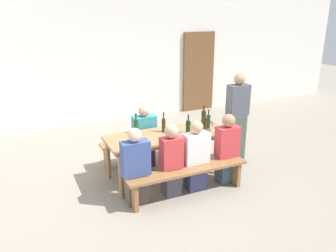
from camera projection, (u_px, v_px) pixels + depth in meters
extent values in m
plane|color=gray|center=(168.00, 176.00, 5.89)|extent=(24.00, 24.00, 0.00)
cube|color=silver|center=(108.00, 56.00, 8.29)|extent=(14.00, 0.20, 3.20)
cube|color=brown|center=(199.00, 72.00, 9.31)|extent=(0.90, 0.06, 2.10)
cube|color=#9E7247|center=(168.00, 136.00, 5.65)|extent=(2.02, 0.82, 0.05)
cylinder|color=#9E7247|center=(121.00, 177.00, 5.11)|extent=(0.07, 0.07, 0.70)
cylinder|color=#9E7247|center=(226.00, 155.00, 5.84)|extent=(0.07, 0.07, 0.70)
cylinder|color=#9E7247|center=(108.00, 159.00, 5.71)|extent=(0.07, 0.07, 0.70)
cylinder|color=#9E7247|center=(205.00, 141.00, 6.44)|extent=(0.07, 0.07, 0.70)
cube|color=olive|center=(188.00, 170.00, 5.14)|extent=(1.92, 0.30, 0.04)
cube|color=olive|center=(134.00, 196.00, 4.88)|extent=(0.06, 0.24, 0.41)
cube|color=olive|center=(235.00, 173.00, 5.56)|extent=(0.06, 0.24, 0.41)
cube|color=olive|center=(152.00, 139.00, 6.36)|extent=(1.92, 0.30, 0.04)
cube|color=olive|center=(107.00, 158.00, 6.09)|extent=(0.06, 0.24, 0.41)
cube|color=olive|center=(193.00, 143.00, 6.77)|extent=(0.06, 0.24, 0.41)
cylinder|color=#194723|center=(136.00, 126.00, 5.68)|extent=(0.08, 0.08, 0.23)
cylinder|color=#194723|center=(136.00, 117.00, 5.63)|extent=(0.03, 0.03, 0.09)
cylinder|color=black|center=(136.00, 114.00, 5.61)|extent=(0.03, 0.03, 0.01)
cylinder|color=#332814|center=(204.00, 117.00, 6.15)|extent=(0.08, 0.08, 0.24)
cylinder|color=#332814|center=(204.00, 108.00, 6.09)|extent=(0.03, 0.03, 0.09)
cylinder|color=black|center=(204.00, 106.00, 6.08)|extent=(0.03, 0.03, 0.01)
cylinder|color=#194723|center=(208.00, 122.00, 5.91)|extent=(0.07, 0.07, 0.24)
cylinder|color=#194723|center=(209.00, 113.00, 5.86)|extent=(0.02, 0.02, 0.08)
cylinder|color=black|center=(209.00, 110.00, 5.84)|extent=(0.03, 0.03, 0.01)
cylinder|color=#332814|center=(205.00, 124.00, 5.78)|extent=(0.08, 0.08, 0.23)
cylinder|color=#332814|center=(205.00, 115.00, 5.72)|extent=(0.03, 0.03, 0.09)
cylinder|color=black|center=(205.00, 112.00, 5.71)|extent=(0.03, 0.03, 0.01)
cylinder|color=#143319|center=(188.00, 127.00, 5.68)|extent=(0.08, 0.08, 0.21)
cylinder|color=#143319|center=(188.00, 118.00, 5.63)|extent=(0.03, 0.03, 0.10)
cylinder|color=black|center=(188.00, 115.00, 5.61)|extent=(0.03, 0.03, 0.01)
cylinder|color=#332814|center=(164.00, 125.00, 5.73)|extent=(0.06, 0.06, 0.23)
cylinder|color=#332814|center=(164.00, 116.00, 5.68)|extent=(0.02, 0.02, 0.10)
cylinder|color=black|center=(164.00, 113.00, 5.66)|extent=(0.02, 0.02, 0.01)
cylinder|color=silver|center=(213.00, 130.00, 5.83)|extent=(0.06, 0.06, 0.01)
cylinder|color=silver|center=(213.00, 128.00, 5.82)|extent=(0.01, 0.01, 0.08)
cone|color=#D18C93|center=(213.00, 123.00, 5.79)|extent=(0.07, 0.07, 0.08)
cylinder|color=silver|center=(197.00, 135.00, 5.60)|extent=(0.06, 0.06, 0.01)
cylinder|color=silver|center=(197.00, 133.00, 5.59)|extent=(0.01, 0.01, 0.07)
cone|color=beige|center=(197.00, 129.00, 5.57)|extent=(0.07, 0.07, 0.07)
cylinder|color=silver|center=(128.00, 149.00, 5.09)|extent=(0.06, 0.06, 0.01)
cylinder|color=silver|center=(128.00, 146.00, 5.08)|extent=(0.01, 0.01, 0.08)
cone|color=#D18C93|center=(128.00, 141.00, 5.05)|extent=(0.08, 0.08, 0.09)
cylinder|color=silver|center=(171.00, 132.00, 5.77)|extent=(0.06, 0.06, 0.01)
cylinder|color=silver|center=(171.00, 129.00, 5.76)|extent=(0.01, 0.01, 0.08)
cone|color=beige|center=(171.00, 124.00, 5.73)|extent=(0.07, 0.07, 0.10)
cube|color=#514542|center=(136.00, 188.00, 5.04)|extent=(0.30, 0.24, 0.45)
cube|color=#384C8C|center=(135.00, 158.00, 4.88)|extent=(0.40, 0.20, 0.51)
sphere|color=beige|center=(135.00, 135.00, 4.76)|extent=(0.20, 0.20, 0.20)
cube|color=#464556|center=(171.00, 181.00, 5.26)|extent=(0.24, 0.24, 0.45)
cube|color=#C6383D|center=(171.00, 153.00, 5.10)|extent=(0.32, 0.20, 0.48)
sphere|color=tan|center=(171.00, 131.00, 4.99)|extent=(0.21, 0.21, 0.21)
cube|color=#3C4072|center=(195.00, 175.00, 5.42)|extent=(0.30, 0.24, 0.45)
cube|color=silver|center=(196.00, 148.00, 5.27)|extent=(0.40, 0.20, 0.48)
sphere|color=tan|center=(197.00, 127.00, 5.16)|extent=(0.20, 0.20, 0.20)
cube|color=#3A5363|center=(226.00, 169.00, 5.65)|extent=(0.27, 0.24, 0.45)
cube|color=#C6383D|center=(227.00, 142.00, 5.49)|extent=(0.37, 0.20, 0.50)
sphere|color=#A87A5B|center=(229.00, 121.00, 5.37)|extent=(0.21, 0.21, 0.21)
cube|color=#443148|center=(145.00, 154.00, 6.22)|extent=(0.31, 0.24, 0.45)
cube|color=teal|center=(144.00, 129.00, 6.07)|extent=(0.41, 0.20, 0.48)
sphere|color=tan|center=(144.00, 111.00, 5.95)|extent=(0.19, 0.19, 0.19)
cube|color=#43554C|center=(235.00, 138.00, 6.38)|extent=(0.29, 0.24, 0.88)
cube|color=#4C515B|center=(238.00, 100.00, 6.14)|extent=(0.39, 0.20, 0.56)
sphere|color=#A87A5B|center=(240.00, 79.00, 6.02)|extent=(0.20, 0.20, 0.20)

